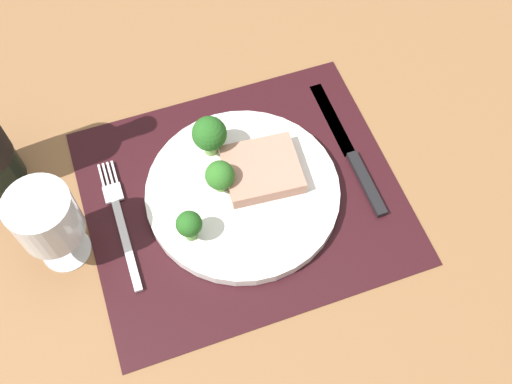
{
  "coord_description": "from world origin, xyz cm",
  "views": [
    {
      "loc": [
        -10.85,
        -36.26,
        68.92
      ],
      "look_at": [
        1.5,
        -0.96,
        1.9
      ],
      "focal_mm": 41.81,
      "sensor_mm": 36.0,
      "label": 1
    }
  ],
  "objects_px": {
    "steak": "(262,170)",
    "fork": "(121,221)",
    "plate": "(243,192)",
    "knife": "(353,157)",
    "wine_glass": "(46,217)"
  },
  "relations": [
    {
      "from": "steak",
      "to": "fork",
      "type": "bearing_deg",
      "value": 179.95
    },
    {
      "from": "steak",
      "to": "fork",
      "type": "distance_m",
      "value": 0.19
    },
    {
      "from": "plate",
      "to": "fork",
      "type": "height_order",
      "value": "plate"
    },
    {
      "from": "knife",
      "to": "wine_glass",
      "type": "bearing_deg",
      "value": 178.14
    },
    {
      "from": "steak",
      "to": "knife",
      "type": "height_order",
      "value": "steak"
    },
    {
      "from": "plate",
      "to": "steak",
      "type": "bearing_deg",
      "value": 24.11
    },
    {
      "from": "plate",
      "to": "knife",
      "type": "bearing_deg",
      "value": 1.9
    },
    {
      "from": "plate",
      "to": "wine_glass",
      "type": "distance_m",
      "value": 0.24
    },
    {
      "from": "knife",
      "to": "wine_glass",
      "type": "height_order",
      "value": "wine_glass"
    },
    {
      "from": "wine_glass",
      "to": "plate",
      "type": "bearing_deg",
      "value": -1.1
    },
    {
      "from": "fork",
      "to": "knife",
      "type": "bearing_deg",
      "value": -3.01
    },
    {
      "from": "fork",
      "to": "wine_glass",
      "type": "relative_size",
      "value": 1.53
    },
    {
      "from": "plate",
      "to": "steak",
      "type": "xyz_separation_m",
      "value": [
        0.03,
        0.01,
        0.02
      ]
    },
    {
      "from": "steak",
      "to": "plate",
      "type": "bearing_deg",
      "value": -155.89
    },
    {
      "from": "knife",
      "to": "wine_glass",
      "type": "xyz_separation_m",
      "value": [
        -0.39,
        -0.0,
        0.08
      ]
    }
  ]
}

